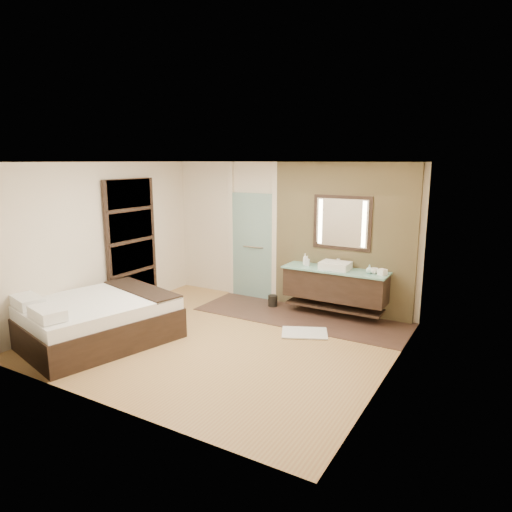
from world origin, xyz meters
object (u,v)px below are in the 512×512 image
Objects in this scene: vanity at (335,285)px; mirror_unit at (342,223)px; bed at (96,320)px; waste_bin at (273,301)px.

mirror_unit reaches higher than vanity.
bed is at bearing -131.27° from mirror_unit.
vanity is at bearing -90.00° from mirror_unit.
bed is (-2.75, -3.14, -1.31)m from mirror_unit.
vanity is 8.41× the size of waste_bin.
mirror_unit is (0.00, 0.24, 1.07)m from vanity.
mirror_unit is at bearing 14.33° from waste_bin.
vanity is at bearing 61.26° from bed.
vanity is 4.00m from bed.
mirror_unit is 0.43× the size of bed.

